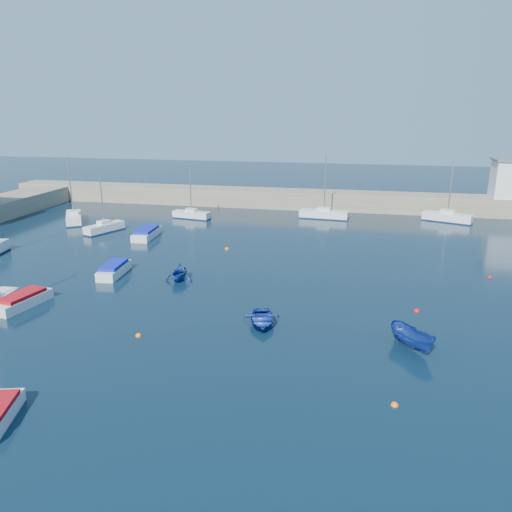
% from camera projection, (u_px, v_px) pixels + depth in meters
% --- Properties ---
extents(ground, '(220.00, 220.00, 0.00)m').
position_uv_depth(ground, '(238.00, 343.00, 32.21)').
color(ground, black).
rests_on(ground, ground).
extents(back_wall, '(96.00, 4.50, 2.60)m').
position_uv_depth(back_wall, '(311.00, 200.00, 74.97)').
color(back_wall, gray).
rests_on(back_wall, ground).
extents(sailboat_3, '(3.32, 5.40, 7.04)m').
position_uv_depth(sailboat_3, '(104.00, 228.00, 60.69)').
color(sailboat_3, silver).
rests_on(sailboat_3, ground).
extents(sailboat_4, '(4.94, 6.53, 8.60)m').
position_uv_depth(sailboat_4, '(74.00, 217.00, 66.08)').
color(sailboat_4, silver).
rests_on(sailboat_4, ground).
extents(sailboat_5, '(5.40, 2.33, 6.99)m').
position_uv_depth(sailboat_5, '(191.00, 215.00, 68.21)').
color(sailboat_5, silver).
rests_on(sailboat_5, ground).
extents(sailboat_6, '(6.69, 2.40, 8.63)m').
position_uv_depth(sailboat_6, '(324.00, 214.00, 68.25)').
color(sailboat_6, silver).
rests_on(sailboat_6, ground).
extents(sailboat_7, '(6.43, 3.97, 8.32)m').
position_uv_depth(sailboat_7, '(447.00, 217.00, 66.26)').
color(sailboat_7, silver).
rests_on(sailboat_7, ground).
extents(motorboat_0, '(2.43, 4.88, 1.05)m').
position_uv_depth(motorboat_0, '(23.00, 300.00, 38.07)').
color(motorboat_0, silver).
rests_on(motorboat_0, ground).
extents(motorboat_1, '(1.97, 4.66, 1.12)m').
position_uv_depth(motorboat_1, '(114.00, 269.00, 45.22)').
color(motorboat_1, silver).
rests_on(motorboat_1, ground).
extents(motorboat_2, '(2.32, 5.54, 1.11)m').
position_uv_depth(motorboat_2, '(147.00, 233.00, 58.26)').
color(motorboat_2, silver).
rests_on(motorboat_2, ground).
extents(dinghy_center, '(3.36, 4.14, 0.75)m').
position_uv_depth(dinghy_center, '(262.00, 320.00, 34.82)').
color(dinghy_center, navy).
rests_on(dinghy_center, ground).
extents(dinghy_left, '(2.58, 2.96, 1.51)m').
position_uv_depth(dinghy_left, '(179.00, 272.00, 43.66)').
color(dinghy_left, navy).
rests_on(dinghy_left, ground).
extents(dinghy_right, '(3.32, 3.69, 1.40)m').
position_uv_depth(dinghy_right, '(413.00, 339.00, 31.26)').
color(dinghy_right, navy).
rests_on(dinghy_right, ground).
extents(buoy_0, '(0.40, 0.40, 0.40)m').
position_uv_depth(buoy_0, '(139.00, 336.00, 33.21)').
color(buoy_0, orange).
rests_on(buoy_0, ground).
extents(buoy_1, '(0.47, 0.47, 0.47)m').
position_uv_depth(buoy_1, '(417.00, 311.00, 37.20)').
color(buoy_1, '#B3130D').
rests_on(buoy_1, ground).
extents(buoy_3, '(0.45, 0.45, 0.45)m').
position_uv_depth(buoy_3, '(227.00, 249.00, 53.46)').
color(buoy_3, orange).
rests_on(buoy_3, ground).
extents(buoy_4, '(0.41, 0.41, 0.41)m').
position_uv_depth(buoy_4, '(490.00, 278.00, 44.60)').
color(buoy_4, '#B3130D').
rests_on(buoy_4, ground).
extents(buoy_5, '(0.39, 0.39, 0.39)m').
position_uv_depth(buoy_5, '(395.00, 405.00, 25.46)').
color(buoy_5, orange).
rests_on(buoy_5, ground).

